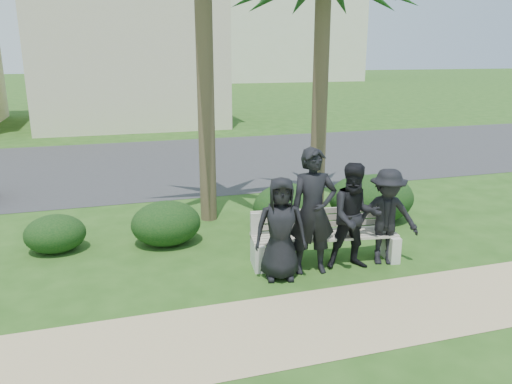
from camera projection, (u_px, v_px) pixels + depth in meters
ground at (268, 265)px, 7.80m from camera, size 160.00×160.00×0.00m
footpath at (313, 323)px, 6.14m from camera, size 30.00×1.60×0.01m
asphalt_street at (186, 162)px, 15.17m from camera, size 160.00×8.00×0.01m
stucco_bldg_right at (126, 42)px, 23.11m from camera, size 8.40×8.40×7.30m
park_bench at (324, 240)px, 7.85m from camera, size 2.38×0.85×0.81m
man_a at (281, 229)px, 7.17m from camera, size 0.84×0.64×1.53m
man_b at (313, 212)px, 7.33m from camera, size 0.75×0.55×1.90m
man_c at (355, 217)px, 7.51m from camera, size 0.91×0.78×1.65m
man_d at (386, 217)px, 7.69m from camera, size 1.12×0.86×1.52m
hedge_a at (55, 233)px, 8.28m from camera, size 0.99×0.82×0.65m
hedge_b at (166, 222)px, 8.59m from camera, size 1.20×0.99×0.78m
hedge_d at (288, 205)px, 9.39m from camera, size 1.34×1.10×0.87m
hedge_e at (377, 197)px, 9.78m from camera, size 1.46×1.21×0.95m
hedge_f at (363, 196)px, 9.88m from camera, size 1.41×1.16×0.92m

